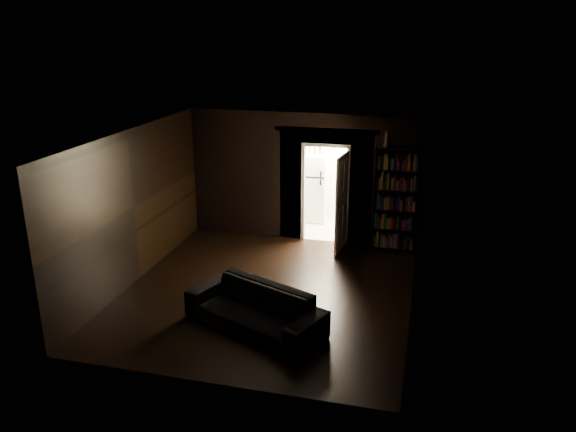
# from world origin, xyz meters

# --- Properties ---
(ground) EXTENTS (5.50, 5.50, 0.00)m
(ground) POSITION_xyz_m (0.00, 0.00, 0.00)
(ground) COLOR black
(ground) RESTS_ON ground
(room_walls) EXTENTS (5.02, 5.61, 2.84)m
(room_walls) POSITION_xyz_m (-0.01, 1.07, 1.68)
(room_walls) COLOR black
(room_walls) RESTS_ON ground
(kitchen_alcove) EXTENTS (2.20, 1.80, 2.60)m
(kitchen_alcove) POSITION_xyz_m (0.50, 3.87, 1.21)
(kitchen_alcove) COLOR #BCB8A4
(kitchen_alcove) RESTS_ON ground
(sofa) EXTENTS (2.46, 1.79, 0.87)m
(sofa) POSITION_xyz_m (0.14, -1.20, 0.43)
(sofa) COLOR black
(sofa) RESTS_ON ground
(bookshelf) EXTENTS (0.94, 0.47, 2.20)m
(bookshelf) POSITION_xyz_m (2.00, 2.59, 1.10)
(bookshelf) COLOR black
(bookshelf) RESTS_ON ground
(refrigerator) EXTENTS (0.79, 0.73, 1.65)m
(refrigerator) POSITION_xyz_m (-0.07, 4.11, 0.82)
(refrigerator) COLOR white
(refrigerator) RESTS_ON ground
(door) EXTENTS (0.13, 0.85, 2.05)m
(door) POSITION_xyz_m (0.93, 2.31, 1.02)
(door) COLOR white
(door) RESTS_ON ground
(figurine) EXTENTS (0.13, 0.13, 0.32)m
(figurine) POSITION_xyz_m (1.75, 2.61, 2.36)
(figurine) COLOR silver
(figurine) RESTS_ON bookshelf
(bottles) EXTENTS (0.71, 0.22, 0.29)m
(bottles) POSITION_xyz_m (-0.12, 4.04, 1.79)
(bottles) COLOR black
(bottles) RESTS_ON refrigerator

